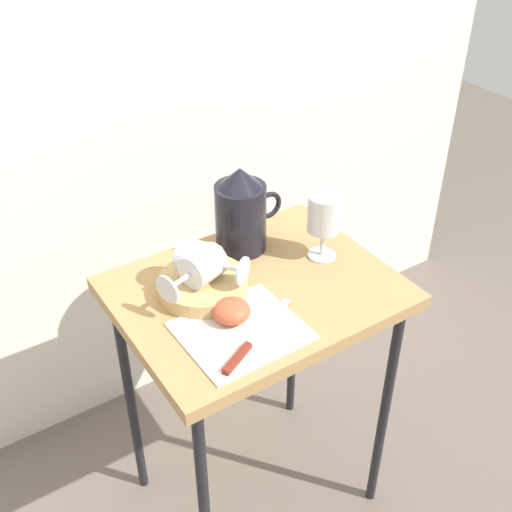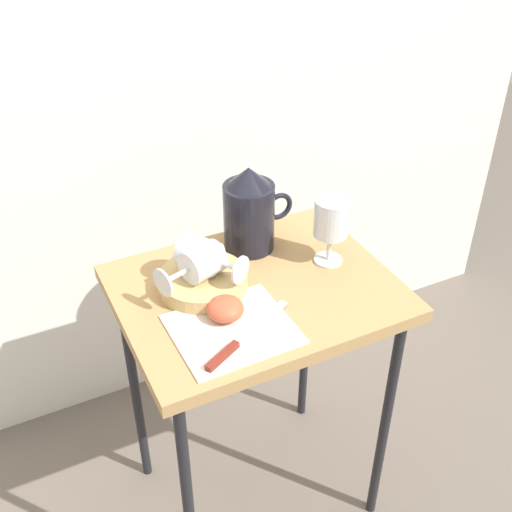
{
  "view_description": "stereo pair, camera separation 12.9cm",
  "coord_description": "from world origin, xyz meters",
  "px_view_note": "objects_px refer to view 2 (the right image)",
  "views": [
    {
      "loc": [
        -0.58,
        -0.89,
        1.53
      ],
      "look_at": [
        0.0,
        0.0,
        0.79
      ],
      "focal_mm": 44.39,
      "sensor_mm": 36.0,
      "label": 1
    },
    {
      "loc": [
        -0.47,
        -0.95,
        1.53
      ],
      "look_at": [
        0.0,
        0.0,
        0.79
      ],
      "focal_mm": 44.39,
      "sensor_mm": 36.0,
      "label": 2
    }
  ],
  "objects_px": {
    "pitcher": "(249,216)",
    "wine_glass_tipped_near": "(201,256)",
    "apple_half_left": "(225,309)",
    "table": "(256,313)",
    "wine_glass_tipped_far": "(201,263)",
    "wine_glass_upright": "(331,221)",
    "knife": "(237,344)",
    "basket_tray": "(203,281)"
  },
  "relations": [
    {
      "from": "basket_tray",
      "to": "pitcher",
      "type": "distance_m",
      "value": 0.2
    },
    {
      "from": "basket_tray",
      "to": "wine_glass_upright",
      "type": "xyz_separation_m",
      "value": [
        0.29,
        -0.03,
        0.09
      ]
    },
    {
      "from": "table",
      "to": "wine_glass_upright",
      "type": "relative_size",
      "value": 4.52
    },
    {
      "from": "apple_half_left",
      "to": "table",
      "type": "bearing_deg",
      "value": 32.99
    },
    {
      "from": "table",
      "to": "wine_glass_tipped_far",
      "type": "relative_size",
      "value": 4.54
    },
    {
      "from": "wine_glass_upright",
      "to": "apple_half_left",
      "type": "relative_size",
      "value": 2.09
    },
    {
      "from": "wine_glass_upright",
      "to": "wine_glass_tipped_near",
      "type": "xyz_separation_m",
      "value": [
        -0.28,
        0.05,
        -0.03
      ]
    },
    {
      "from": "basket_tray",
      "to": "knife",
      "type": "relative_size",
      "value": 0.84
    },
    {
      "from": "wine_glass_tipped_near",
      "to": "knife",
      "type": "relative_size",
      "value": 0.7
    },
    {
      "from": "table",
      "to": "knife",
      "type": "bearing_deg",
      "value": -127.29
    },
    {
      "from": "pitcher",
      "to": "wine_glass_upright",
      "type": "xyz_separation_m",
      "value": [
        0.13,
        -0.13,
        0.02
      ]
    },
    {
      "from": "wine_glass_tipped_near",
      "to": "apple_half_left",
      "type": "bearing_deg",
      "value": -91.27
    },
    {
      "from": "basket_tray",
      "to": "pitcher",
      "type": "xyz_separation_m",
      "value": [
        0.16,
        0.1,
        0.07
      ]
    },
    {
      "from": "wine_glass_tipped_near",
      "to": "knife",
      "type": "distance_m",
      "value": 0.22
    },
    {
      "from": "wine_glass_upright",
      "to": "wine_glass_tipped_near",
      "type": "relative_size",
      "value": 1.0
    },
    {
      "from": "table",
      "to": "wine_glass_tipped_far",
      "type": "distance_m",
      "value": 0.18
    },
    {
      "from": "table",
      "to": "basket_tray",
      "type": "xyz_separation_m",
      "value": [
        -0.1,
        0.05,
        0.09
      ]
    },
    {
      "from": "wine_glass_upright",
      "to": "knife",
      "type": "xyz_separation_m",
      "value": [
        -0.3,
        -0.16,
        -0.1
      ]
    },
    {
      "from": "pitcher",
      "to": "wine_glass_tipped_near",
      "type": "relative_size",
      "value": 1.3
    },
    {
      "from": "basket_tray",
      "to": "wine_glass_tipped_near",
      "type": "height_order",
      "value": "wine_glass_tipped_near"
    },
    {
      "from": "table",
      "to": "apple_half_left",
      "type": "height_order",
      "value": "apple_half_left"
    },
    {
      "from": "table",
      "to": "apple_half_left",
      "type": "xyz_separation_m",
      "value": [
        -0.1,
        -0.06,
        0.1
      ]
    },
    {
      "from": "wine_glass_tipped_near",
      "to": "pitcher",
      "type": "bearing_deg",
      "value": 29.2
    },
    {
      "from": "wine_glass_tipped_far",
      "to": "apple_half_left",
      "type": "distance_m",
      "value": 0.11
    },
    {
      "from": "table",
      "to": "wine_glass_tipped_near",
      "type": "height_order",
      "value": "wine_glass_tipped_near"
    },
    {
      "from": "wine_glass_upright",
      "to": "basket_tray",
      "type": "bearing_deg",
      "value": 173.9
    },
    {
      "from": "wine_glass_upright",
      "to": "wine_glass_tipped_far",
      "type": "relative_size",
      "value": 1.01
    },
    {
      "from": "table",
      "to": "wine_glass_upright",
      "type": "distance_m",
      "value": 0.26
    },
    {
      "from": "table",
      "to": "wine_glass_tipped_near",
      "type": "relative_size",
      "value": 4.5
    },
    {
      "from": "basket_tray",
      "to": "wine_glass_upright",
      "type": "distance_m",
      "value": 0.3
    },
    {
      "from": "table",
      "to": "pitcher",
      "type": "height_order",
      "value": "pitcher"
    },
    {
      "from": "pitcher",
      "to": "wine_glass_tipped_near",
      "type": "distance_m",
      "value": 0.17
    },
    {
      "from": "wine_glass_tipped_near",
      "to": "knife",
      "type": "xyz_separation_m",
      "value": [
        -0.02,
        -0.21,
        -0.06
      ]
    },
    {
      "from": "pitcher",
      "to": "wine_glass_tipped_far",
      "type": "distance_m",
      "value": 0.19
    },
    {
      "from": "wine_glass_upright",
      "to": "wine_glass_tipped_far",
      "type": "distance_m",
      "value": 0.3
    },
    {
      "from": "wine_glass_tipped_far",
      "to": "table",
      "type": "bearing_deg",
      "value": -20.19
    },
    {
      "from": "wine_glass_tipped_near",
      "to": "wine_glass_tipped_far",
      "type": "distance_m",
      "value": 0.02
    },
    {
      "from": "basket_tray",
      "to": "apple_half_left",
      "type": "xyz_separation_m",
      "value": [
        0.0,
        -0.11,
        0.01
      ]
    },
    {
      "from": "table",
      "to": "apple_half_left",
      "type": "distance_m",
      "value": 0.15
    },
    {
      "from": "knife",
      "to": "pitcher",
      "type": "bearing_deg",
      "value": 60.2
    },
    {
      "from": "basket_tray",
      "to": "wine_glass_tipped_near",
      "type": "bearing_deg",
      "value": 72.08
    },
    {
      "from": "wine_glass_tipped_far",
      "to": "apple_half_left",
      "type": "xyz_separation_m",
      "value": [
        0.01,
        -0.1,
        -0.05
      ]
    }
  ]
}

